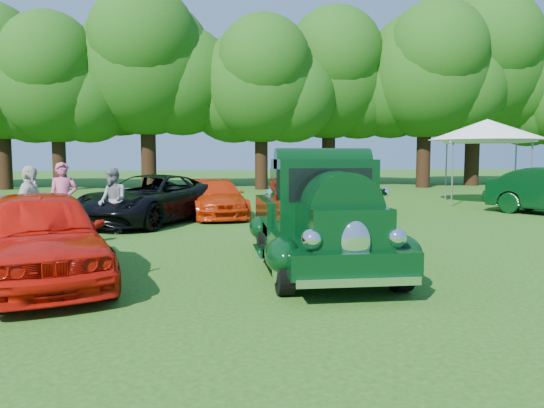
{
  "coord_description": "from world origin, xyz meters",
  "views": [
    {
      "loc": [
        -0.32,
        -8.86,
        2.13
      ],
      "look_at": [
        1.04,
        1.84,
        1.1
      ],
      "focal_mm": 35.0,
      "sensor_mm": 36.0,
      "label": 1
    }
  ],
  "objects": [
    {
      "name": "tree_line",
      "position": [
        -0.42,
        23.77,
        7.03
      ],
      "size": [
        63.48,
        10.37,
        12.35
      ],
      "color": "#321D10",
      "rests_on": "ground"
    },
    {
      "name": "back_car_orange",
      "position": [
        0.05,
        9.07,
        0.62
      ],
      "size": [
        2.22,
        4.46,
        1.25
      ],
      "primitive_type": "imported",
      "rotation": [
        0.0,
        0.0,
        0.11
      ],
      "color": "#BF2906",
      "rests_on": "ground"
    },
    {
      "name": "canopy_tent",
      "position": [
        11.4,
        12.14,
        3.09
      ],
      "size": [
        6.12,
        6.12,
        3.56
      ],
      "rotation": [
        0.0,
        0.0,
        -0.36
      ],
      "color": "white",
      "rests_on": "ground"
    },
    {
      "name": "hero_pickup",
      "position": [
        1.76,
        0.64,
        0.88
      ],
      "size": [
        2.42,
        5.19,
        2.03
      ],
      "color": "black",
      "rests_on": "ground"
    },
    {
      "name": "spectator_pink",
      "position": [
        -3.86,
        4.98,
        0.96
      ],
      "size": [
        0.79,
        0.61,
        1.92
      ],
      "primitive_type": "imported",
      "rotation": [
        0.0,
        0.0,
        0.24
      ],
      "color": "#BA4C6F",
      "rests_on": "ground"
    },
    {
      "name": "spectator_grey",
      "position": [
        -2.77,
        5.58,
        0.88
      ],
      "size": [
        1.02,
        1.08,
        1.77
      ],
      "primitive_type": "imported",
      "rotation": [
        0.0,
        0.0,
        -1.03
      ],
      "color": "gray",
      "rests_on": "ground"
    },
    {
      "name": "back_car_black",
      "position": [
        -2.01,
        7.63,
        0.74
      ],
      "size": [
        4.7,
        5.85,
        1.48
      ],
      "primitive_type": "imported",
      "rotation": [
        0.0,
        0.0,
        -0.5
      ],
      "color": "black",
      "rests_on": "ground"
    },
    {
      "name": "ground",
      "position": [
        0.0,
        0.0,
        0.0
      ],
      "size": [
        120.0,
        120.0,
        0.0
      ],
      "primitive_type": "plane",
      "color": "#1F5012",
      "rests_on": "ground"
    },
    {
      "name": "spectator_white",
      "position": [
        -3.99,
        2.82,
        0.94
      ],
      "size": [
        0.57,
        1.14,
        1.88
      ],
      "primitive_type": "imported",
      "rotation": [
        0.0,
        0.0,
        1.47
      ],
      "color": "beige",
      "rests_on": "ground"
    },
    {
      "name": "back_car_blue",
      "position": [
        4.82,
        8.84,
        0.71
      ],
      "size": [
        2.37,
        4.39,
        1.42
      ],
      "primitive_type": "imported",
      "rotation": [
        0.0,
        0.0,
        -0.17
      ],
      "color": "navy",
      "rests_on": "ground"
    },
    {
      "name": "red_convertible",
      "position": [
        -3.0,
        0.11,
        0.78
      ],
      "size": [
        3.34,
        4.95,
        1.57
      ],
      "primitive_type": "imported",
      "rotation": [
        0.0,
        0.0,
        0.36
      ],
      "color": "red",
      "rests_on": "ground"
    }
  ]
}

